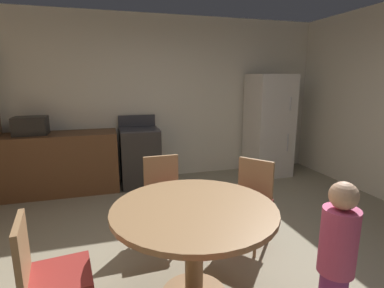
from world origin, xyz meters
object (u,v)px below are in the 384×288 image
object	(u,v)px
dining_table	(194,226)
chair_northeast	(250,197)
refrigerator	(269,125)
chair_north	(164,192)
chair_west	(46,273)
microwave	(31,126)
oven_range	(140,156)
person_child	(336,260)

from	to	relation	value
dining_table	chair_northeast	world-z (taller)	chair_northeast
refrigerator	chair_north	xyz separation A→B (m)	(-2.20, -1.64, -0.38)
chair_northeast	chair_west	xyz separation A→B (m)	(-1.79, -0.76, 0.00)
chair_north	chair_west	world-z (taller)	same
chair_northeast	chair_west	size ratio (longest dim) A/B	1.00
microwave	chair_north	distance (m)	2.37
oven_range	chair_northeast	world-z (taller)	oven_range
chair_north	person_child	world-z (taller)	person_child
oven_range	chair_north	size ratio (longest dim) A/B	1.26
chair_north	dining_table	bearing A→B (deg)	-0.00
chair_northeast	chair_west	world-z (taller)	same
oven_range	chair_north	world-z (taller)	oven_range
refrigerator	chair_north	world-z (taller)	refrigerator
oven_range	dining_table	bearing A→B (deg)	-87.95
microwave	chair_north	bearing A→B (deg)	-46.98
dining_table	chair_northeast	size ratio (longest dim) A/B	1.41
microwave	chair_west	size ratio (longest dim) A/B	0.51
chair_northeast	chair_west	bearing A→B (deg)	-15.65
oven_range	dining_table	distance (m)	2.71
chair_north	chair_west	xyz separation A→B (m)	(-0.96, -1.14, 0.00)
oven_range	person_child	xyz separation A→B (m)	(0.83, -3.33, 0.11)
dining_table	person_child	distance (m)	0.96
refrigerator	chair_west	bearing A→B (deg)	-138.71
dining_table	chair_west	bearing A→B (deg)	-172.79
refrigerator	person_child	xyz separation A→B (m)	(-1.43, -3.27, -0.30)
chair_west	person_child	world-z (taller)	person_child
dining_table	person_child	world-z (taller)	person_child
refrigerator	dining_table	xyz separation A→B (m)	(-2.16, -2.65, -0.28)
chair_west	person_child	distance (m)	1.81
microwave	dining_table	size ratio (longest dim) A/B	0.36
person_child	chair_west	bearing A→B (deg)	24.25
chair_northeast	person_child	distance (m)	1.25
refrigerator	dining_table	distance (m)	3.43
oven_range	chair_northeast	bearing A→B (deg)	-66.87
refrigerator	chair_north	distance (m)	2.77
oven_range	chair_northeast	size ratio (longest dim) A/B	1.26
refrigerator	microwave	distance (m)	3.78
dining_table	chair_north	size ratio (longest dim) A/B	1.41
microwave	dining_table	distance (m)	3.18
oven_range	microwave	size ratio (longest dim) A/B	2.50
oven_range	microwave	bearing A→B (deg)	-179.86
microwave	dining_table	bearing A→B (deg)	-59.11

